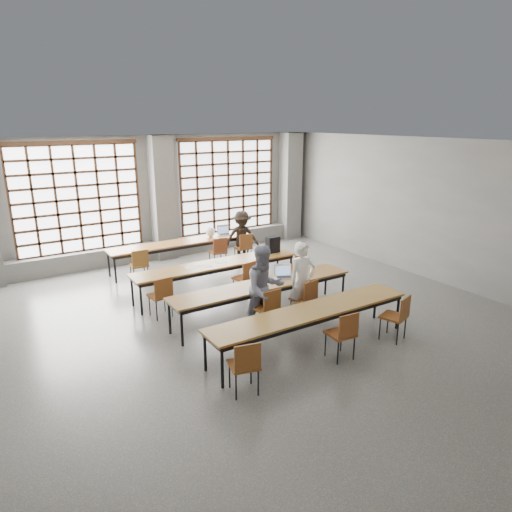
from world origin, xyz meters
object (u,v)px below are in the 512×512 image
(chair_front_right, at_px, (306,296))
(desk_row_b, at_px, (217,266))
(desk_row_a, at_px, (182,244))
(red_pouch, at_px, (244,362))
(chair_mid_centre, at_px, (246,275))
(chair_near_mid, at_px, (344,331))
(chair_back_left, at_px, (139,263))
(student_female, at_px, (264,289))
(backpack, at_px, (273,245))
(desk_row_d, at_px, (311,313))
(green_box, at_px, (259,281))
(chair_back_mid, at_px, (219,249))
(chair_front_left, at_px, (268,306))
(mouse, at_px, (301,275))
(chair_near_left, at_px, (245,362))
(plastic_bag, at_px, (211,232))
(phone, at_px, (273,283))
(student_back, at_px, (242,237))
(chair_mid_left, at_px, (161,293))
(chair_mid_right, at_px, (296,265))
(chair_near_right, at_px, (398,313))
(student_male, at_px, (302,282))
(desk_row_c, at_px, (263,286))
(laptop_front, at_px, (283,274))
(chair_back_right, at_px, (244,245))
(laptop_back, at_px, (224,232))

(chair_front_right, bearing_deg, desk_row_b, 108.51)
(desk_row_a, bearing_deg, red_pouch, -105.28)
(chair_mid_centre, relative_size, chair_near_mid, 1.00)
(desk_row_a, xyz_separation_m, chair_front_right, (0.69, -4.56, -0.13))
(chair_back_left, distance_m, student_female, 3.99)
(backpack, bearing_deg, desk_row_d, -113.04)
(green_box, xyz_separation_m, red_pouch, (-1.67, -2.19, -0.28))
(chair_back_mid, xyz_separation_m, chair_front_left, (-1.02, -3.93, 0.00))
(desk_row_a, relative_size, backpack, 10.00)
(chair_back_mid, height_order, mouse, chair_back_mid)
(desk_row_d, bearing_deg, chair_front_right, 55.65)
(chair_near_left, height_order, red_pouch, chair_near_left)
(plastic_bag, bearing_deg, phone, -99.01)
(chair_near_mid, bearing_deg, mouse, 70.27)
(student_back, xyz_separation_m, green_box, (-1.58, -3.35, 0.03))
(desk_row_b, xyz_separation_m, backpack, (1.60, 0.05, 0.27))
(chair_mid_left, bearing_deg, plastic_bag, 48.27)
(chair_front_right, height_order, student_back, student_back)
(desk_row_b, xyz_separation_m, student_female, (-0.13, -2.21, 0.18))
(chair_mid_right, distance_m, chair_near_right, 3.27)
(chair_mid_left, height_order, student_male, student_male)
(chair_mid_left, bearing_deg, desk_row_c, -31.49)
(desk_row_c, height_order, student_male, student_male)
(chair_near_mid, relative_size, backpack, 2.20)
(chair_front_right, relative_size, student_female, 0.52)
(desk_row_c, bearing_deg, phone, -29.05)
(chair_near_left, bearing_deg, student_female, 49.49)
(chair_near_mid, height_order, student_male, student_male)
(desk_row_a, distance_m, desk_row_d, 5.49)
(chair_front_right, bearing_deg, chair_back_left, 118.01)
(desk_row_a, distance_m, laptop_front, 3.88)
(student_female, relative_size, phone, 12.93)
(chair_back_left, relative_size, chair_mid_right, 1.00)
(plastic_bag, bearing_deg, chair_back_right, -44.33)
(mouse, distance_m, red_pouch, 3.40)
(chair_mid_left, relative_size, chair_near_right, 1.00)
(red_pouch, bearing_deg, mouse, 38.02)
(desk_row_d, height_order, chair_mid_left, chair_mid_left)
(desk_row_b, xyz_separation_m, mouse, (1.12, -1.73, 0.08))
(chair_near_mid, xyz_separation_m, red_pouch, (-1.89, 0.08, -0.04))
(laptop_back, bearing_deg, chair_near_right, -88.03)
(chair_mid_left, xyz_separation_m, chair_near_right, (3.26, -3.26, 0.00))
(red_pouch, bearing_deg, desk_row_c, 50.76)
(chair_mid_left, relative_size, backpack, 2.20)
(chair_back_right, bearing_deg, green_box, -116.00)
(desk_row_b, xyz_separation_m, chair_mid_right, (1.82, -0.63, -0.13))
(chair_mid_right, xyz_separation_m, backpack, (-0.22, 0.68, 0.39))
(chair_mid_centre, xyz_separation_m, backpack, (1.19, 0.68, 0.39))
(laptop_front, bearing_deg, plastic_bag, 86.27)
(chair_back_right, relative_size, chair_near_mid, 1.00)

